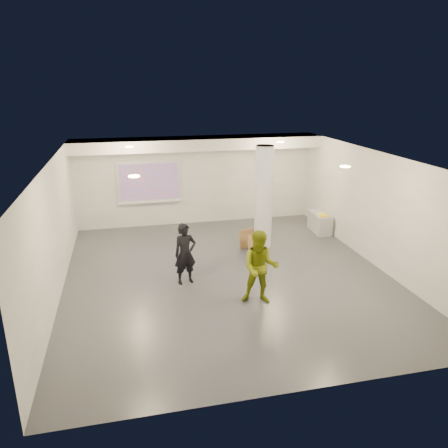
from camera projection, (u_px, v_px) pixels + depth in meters
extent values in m
cube|color=#3B3F43|center=(228.00, 275.00, 11.10)|extent=(8.00, 9.00, 0.01)
cube|color=white|center=(228.00, 158.00, 10.16)|extent=(8.00, 9.00, 0.01)
cube|color=silver|center=(197.00, 180.00, 14.79)|extent=(8.00, 0.01, 3.00)
cube|color=silver|center=(298.00, 309.00, 6.46)|extent=(8.00, 0.01, 3.00)
cube|color=silver|center=(54.00, 231.00, 9.77)|extent=(0.01, 9.00, 3.00)
cube|color=silver|center=(375.00, 209.00, 11.48)|extent=(0.01, 9.00, 3.00)
cube|color=silver|center=(199.00, 143.00, 13.87)|extent=(8.00, 1.10, 0.36)
cylinder|color=#FFC77E|center=(129.00, 147.00, 12.01)|extent=(0.22, 0.22, 0.02)
cylinder|color=#FFC77E|center=(280.00, 142.00, 12.95)|extent=(0.22, 0.22, 0.02)
cylinder|color=#FFC77E|center=(134.00, 176.00, 8.31)|extent=(0.22, 0.22, 0.02)
cylinder|color=#FFC77E|center=(345.00, 167.00, 9.25)|extent=(0.22, 0.22, 0.02)
cylinder|color=white|center=(264.00, 197.00, 12.61)|extent=(0.52, 0.52, 3.00)
cube|color=silver|center=(149.00, 181.00, 14.40)|extent=(2.10, 0.06, 1.40)
cube|color=blue|center=(149.00, 182.00, 14.36)|extent=(1.90, 0.01, 1.20)
cube|color=silver|center=(150.00, 202.00, 14.56)|extent=(2.10, 0.08, 0.04)
cube|color=#A1A3A7|center=(320.00, 223.00, 14.22)|extent=(0.49, 1.08, 0.62)
cube|color=white|center=(322.00, 214.00, 14.04)|extent=(0.30, 0.35, 0.02)
cube|color=yellow|center=(323.00, 215.00, 13.87)|extent=(0.32, 0.39, 0.03)
cube|color=olive|center=(247.00, 238.00, 12.89)|extent=(0.53, 0.29, 0.55)
cube|color=olive|center=(256.00, 244.00, 12.47)|extent=(0.54, 0.31, 0.55)
imported|color=black|center=(185.00, 254.00, 10.48)|extent=(0.61, 0.47, 1.51)
imported|color=olive|center=(260.00, 268.00, 9.51)|extent=(0.96, 0.84, 1.67)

